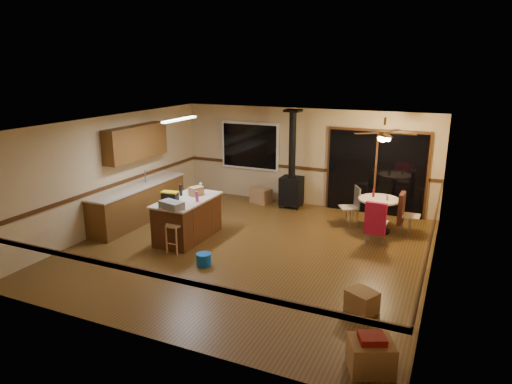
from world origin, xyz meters
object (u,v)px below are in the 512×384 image
Objects in this scene: box_corner_a at (371,356)px; bar_stool at (175,238)px; toolbox_grey at (172,205)px; box_under_window at (261,196)px; wood_stove at (292,181)px; box_corner_b at (362,301)px; chair_left at (353,202)px; dining_table at (378,209)px; toolbox_black at (170,197)px; kitchen_island at (188,218)px; chair_right at (403,209)px; chair_near at (376,218)px; blue_bucket at (204,259)px.

bar_stool is at bearing 153.65° from box_corner_a.
toolbox_grey is 0.99× the size of box_under_window.
wood_stove is 5.90× the size of box_corner_b.
dining_table is at bearing -13.98° from chair_left.
toolbox_grey is 0.54m from toolbox_black.
kitchen_island is 3.11× the size of box_corner_a.
chair_right is at bearing 36.17° from bar_stool.
toolbox_black is at bearing -100.42° from box_under_window.
chair_left reaches higher than bar_stool.
box_under_window reaches higher than box_corner_b.
toolbox_black is 0.94m from bar_stool.
dining_table is 2.15× the size of box_corner_b.
dining_table is at bearing -173.98° from chair_right.
chair_near is 1.03m from chair_right.
toolbox_grey is at bearing -94.44° from box_under_window.
chair_right reaches higher than dining_table.
bar_stool is at bearing -150.78° from chair_near.
bar_stool reaches higher than box_under_window.
bar_stool is 4.26m from chair_left.
chair_near is at bearing -114.54° from chair_right.
toolbox_black reaches higher than chair_near.
box_corner_a reaches higher than blue_bucket.
wood_stove reaches higher than box_corner_a.
kitchen_island is at bearing -161.81° from chair_near.
toolbox_black is 0.55× the size of bar_stool.
kitchen_island reaches higher than box_corner_b.
kitchen_island is at bearing -97.25° from box_under_window.
wood_stove reaches higher than box_corner_b.
box_corner_a is (1.40, -5.22, -0.38)m from chair_left.
kitchen_island reaches higher than box_under_window.
chair_right is 5.14m from box_corner_a.
blue_bucket is at bearing -22.07° from toolbox_grey.
chair_near is at bearing -28.34° from box_under_window.
dining_table is (3.96, 2.43, -0.46)m from toolbox_black.
toolbox_grey reaches higher than chair_left.
box_under_window is at bearing 163.40° from chair_left.
toolbox_black is 3.54m from box_under_window.
toolbox_grey reaches higher than box_corner_b.
wood_stove is at bearing 118.27° from box_corner_a.
box_corner_b is at bearing 105.81° from box_corner_a.
bar_stool is at bearing -106.33° from wood_stove.
box_corner_a is (4.42, -2.21, -0.77)m from toolbox_grey.
toolbox_grey is at bearing 142.24° from bar_stool.
toolbox_grey is (-1.20, -3.77, 0.25)m from wood_stove.
chair_left is 1.25m from chair_near.
bar_stool is at bearing 159.63° from blue_bucket.
toolbox_grey is at bearing -141.79° from dining_table.
dining_table is at bearing -16.12° from box_under_window.
toolbox_black is at bearing 147.49° from blue_bucket.
chair_right is (3.21, 3.29, 0.48)m from blue_bucket.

